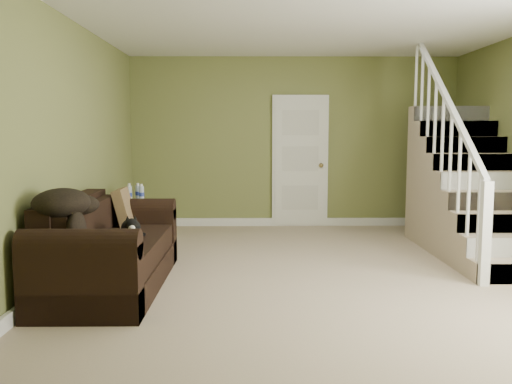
{
  "coord_description": "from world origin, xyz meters",
  "views": [
    {
      "loc": [
        -0.67,
        -5.63,
        1.45
      ],
      "look_at": [
        -0.61,
        0.41,
        0.79
      ],
      "focal_mm": 38.0,
      "sensor_mm": 36.0,
      "label": 1
    }
  ],
  "objects_px": {
    "banana": "(128,242)",
    "sofa": "(107,253)",
    "cat": "(130,228)",
    "side_table": "(137,224)"
  },
  "relations": [
    {
      "from": "cat",
      "to": "banana",
      "type": "height_order",
      "value": "cat"
    },
    {
      "from": "banana",
      "to": "cat",
      "type": "bearing_deg",
      "value": 97.38
    },
    {
      "from": "side_table",
      "to": "cat",
      "type": "xyz_separation_m",
      "value": [
        0.3,
        -1.75,
        0.25
      ]
    },
    {
      "from": "cat",
      "to": "banana",
      "type": "distance_m",
      "value": 0.34
    },
    {
      "from": "side_table",
      "to": "banana",
      "type": "xyz_separation_m",
      "value": [
        0.35,
        -2.07,
        0.18
      ]
    },
    {
      "from": "banana",
      "to": "sofa",
      "type": "bearing_deg",
      "value": 132.16
    },
    {
      "from": "sofa",
      "to": "side_table",
      "type": "relative_size",
      "value": 2.65
    },
    {
      "from": "sofa",
      "to": "side_table",
      "type": "height_order",
      "value": "sofa"
    },
    {
      "from": "side_table",
      "to": "banana",
      "type": "distance_m",
      "value": 2.11
    },
    {
      "from": "side_table",
      "to": "cat",
      "type": "height_order",
      "value": "side_table"
    }
  ]
}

